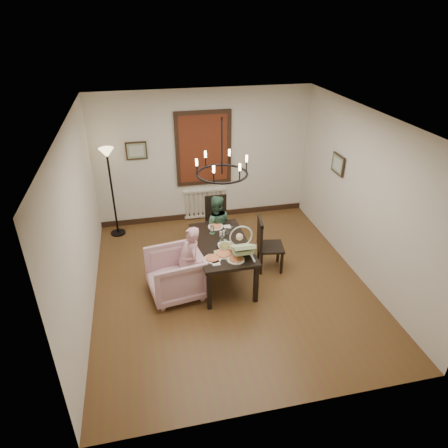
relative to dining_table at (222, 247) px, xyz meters
name	(u,v)px	position (x,y,z in m)	size (l,w,h in m)	color
room_shell	(226,200)	(0.11, 0.21, 0.76)	(4.51, 5.00, 2.81)	brown
dining_table	(222,247)	(0.00, 0.00, 0.00)	(0.90, 1.57, 0.73)	black
chair_far	(218,222)	(0.17, 1.17, -0.16)	(0.43, 0.43, 0.97)	black
chair_right	(271,244)	(0.90, 0.13, -0.14)	(0.44, 0.44, 1.01)	black
armchair	(175,274)	(-0.83, -0.24, -0.25)	(0.84, 0.86, 0.78)	#EAB3C4
elderly_woman	(192,267)	(-0.55, -0.28, -0.14)	(0.37, 0.24, 1.01)	#CD9097
seated_man	(216,231)	(0.05, 0.79, -0.14)	(0.49, 0.38, 1.01)	#385F46
baby_bouncer	(241,246)	(0.21, -0.44, 0.26)	(0.39, 0.53, 0.35)	#B0CD8E
salad_bowl	(226,246)	(0.02, -0.18, 0.12)	(0.30, 0.30, 0.07)	white
pizza_platter	(224,254)	(-0.05, -0.35, 0.10)	(0.29, 0.29, 0.04)	tan
drinking_glass	(222,240)	(-0.01, -0.02, 0.15)	(0.07, 0.07, 0.14)	silver
window_blinds	(204,149)	(0.11, 2.31, 0.96)	(1.00, 0.03, 1.40)	#5E2812
radiator	(205,203)	(0.11, 2.33, -0.29)	(0.92, 0.12, 0.62)	silver
picture_back	(136,151)	(-1.24, 2.32, 1.01)	(0.42, 0.03, 0.36)	black
picture_right	(338,164)	(2.32, 0.75, 1.01)	(0.42, 0.03, 0.36)	black
floor_lamp	(113,194)	(-1.79, 2.00, 0.26)	(0.30, 0.30, 1.80)	black
chandelier	(222,174)	(0.00, 0.00, 1.31)	(0.80, 0.80, 0.04)	black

